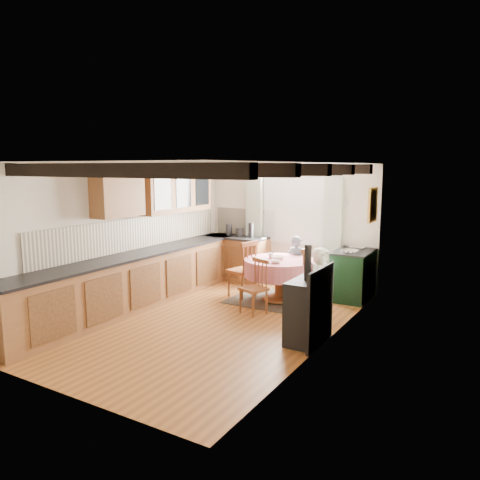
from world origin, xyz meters
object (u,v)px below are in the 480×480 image
Objects in this scene: chair_near at (253,287)px; dining_table at (279,280)px; cup at (271,255)px; aga_range at (353,274)px; cast_iron_stove at (307,294)px; chair_left at (242,268)px; child_right at (320,277)px; child_far at (296,265)px; chair_right at (316,278)px.

dining_table is at bearing 106.51° from chair_near.
cup is (-0.19, 0.04, 0.42)m from dining_table.
cast_iron_stove is at bearing -87.38° from aga_range.
child_right is at bearing 108.14° from chair_left.
child_far is at bearing 144.84° from chair_left.
chair_left reaches higher than aga_range.
child_right is at bearing -35.44° from chair_right.
cast_iron_stove is 1.23× the size of child_far.
chair_near is at bearing -123.65° from aga_range.
chair_right reaches higher than aga_range.
cup is (0.52, 0.12, 0.27)m from chair_left.
chair_right is 0.93× the size of child_far.
cast_iron_stove is at bearing -50.09° from cup.
chair_near is at bearing 54.43° from chair_left.
aga_range reaches higher than cup.
child_right reaches higher than chair_right.
cup is at bearing 109.00° from child_right.
chair_right is at bearing 147.33° from child_far.
chair_right is at bearing -112.55° from aga_range.
cup is at bearing 129.91° from cast_iron_stove.
dining_table is 1.21× the size of chair_right.
cast_iron_stove is at bearing -11.25° from chair_near.
cast_iron_stove reaches higher than child_right.
chair_near is at bearing -93.34° from dining_table.
child_far is (0.11, 1.44, 0.10)m from chair_near.
chair_left is at bearing 89.57° from chair_right.
chair_left is 1.07× the size of aga_range.
dining_table is 0.72m from chair_right.
chair_left is 1.02× the size of chair_right.
dining_table is at bearing 84.31° from chair_right.
chair_near is 1.19m from child_right.
child_right is at bearing 67.56° from chair_near.
chair_near is (-0.05, -0.86, 0.07)m from dining_table.
child_far is at bearing 65.01° from cup.
cast_iron_stove is at bearing -165.28° from chair_right.
chair_near is 1.02m from chair_left.
aga_range is 1.03m from child_far.
aga_range is 0.89× the size of child_far.
aga_range is 0.85m from child_right.
child_far is at bearing 117.00° from cast_iron_stove.
dining_table is 1.28× the size of aga_range.
cast_iron_stove is (1.17, -1.59, 0.30)m from dining_table.
aga_range is at bearing -24.59° from chair_right.
child_far is at bearing 43.65° from chair_right.
chair_left reaches higher than chair_near.
child_right is at bearing -111.56° from aga_range.
child_right is at bearing 1.59° from dining_table.
aga_range is (1.06, 0.81, 0.07)m from dining_table.
chair_right is 0.93m from aga_range.
chair_near is 2.00m from aga_range.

